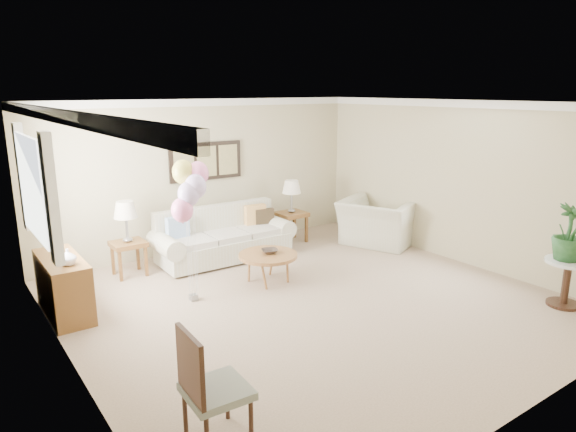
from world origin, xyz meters
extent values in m
plane|color=tan|center=(0.00, 0.00, 0.00)|extent=(6.00, 6.00, 0.00)
cube|color=#C3B88B|center=(0.00, 3.00, 1.30)|extent=(6.00, 0.04, 2.60)
cube|color=#C3B88B|center=(0.00, -3.00, 1.30)|extent=(6.00, 0.04, 2.60)
cube|color=#C3B88B|center=(-3.00, 0.00, 1.30)|extent=(0.04, 6.00, 2.60)
cube|color=#C3B88B|center=(3.00, 0.00, 1.30)|extent=(0.04, 6.00, 2.60)
cube|color=white|center=(0.00, 0.00, 2.59)|extent=(6.00, 6.00, 0.02)
cube|color=white|center=(0.00, 2.97, 2.54)|extent=(6.00, 0.06, 0.12)
cube|color=white|center=(-2.97, 0.00, 2.54)|extent=(0.06, 6.00, 0.12)
cube|color=white|center=(2.97, 0.00, 2.54)|extent=(0.06, 6.00, 0.12)
cube|color=white|center=(-2.98, 1.50, 1.65)|extent=(0.04, 1.40, 1.20)
cube|color=white|center=(-2.94, 0.65, 1.65)|extent=(0.10, 0.22, 1.40)
cube|color=white|center=(-2.94, 2.35, 1.65)|extent=(0.10, 0.22, 1.40)
cube|color=black|center=(0.00, 2.97, 1.55)|extent=(1.35, 0.04, 0.65)
cube|color=#8C8C59|center=(-0.42, 2.94, 1.55)|extent=(0.36, 0.02, 0.52)
cube|color=#8C8C59|center=(0.00, 2.94, 1.55)|extent=(0.36, 0.02, 0.52)
cube|color=#8C8C59|center=(0.42, 2.94, 1.55)|extent=(0.36, 0.02, 0.52)
cube|color=beige|center=(-0.11, 2.20, 0.21)|extent=(2.15, 0.91, 0.35)
cube|color=beige|center=(-0.11, 2.52, 0.60)|extent=(2.14, 0.25, 0.53)
cylinder|color=beige|center=(-1.12, 2.20, 0.44)|extent=(0.32, 0.88, 0.31)
cylinder|color=beige|center=(0.91, 2.20, 0.44)|extent=(0.32, 0.88, 0.31)
cube|color=silver|center=(-0.72, 2.15, 0.43)|extent=(0.59, 0.71, 0.12)
cube|color=silver|center=(-0.11, 2.15, 0.43)|extent=(0.59, 0.71, 0.12)
cube|color=silver|center=(0.50, 2.15, 0.43)|extent=(0.59, 0.71, 0.12)
cube|color=#8EAFDC|center=(-0.86, 2.31, 0.64)|extent=(0.37, 0.12, 0.37)
cube|color=tan|center=(0.57, 2.31, 0.64)|extent=(0.37, 0.12, 0.37)
cube|color=#362A1A|center=(0.72, 2.25, 0.58)|extent=(0.33, 0.10, 0.33)
cube|color=beige|center=(-0.11, 2.20, 0.02)|extent=(1.94, 0.78, 0.04)
cube|color=brown|center=(-1.63, 2.39, 0.50)|extent=(0.49, 0.44, 0.07)
cube|color=brown|center=(-1.83, 2.21, 0.23)|extent=(0.04, 0.04, 0.46)
cube|color=brown|center=(-1.44, 2.21, 0.23)|extent=(0.04, 0.04, 0.46)
cube|color=brown|center=(-1.83, 2.57, 0.23)|extent=(0.04, 0.04, 0.46)
cube|color=brown|center=(-1.44, 2.57, 0.23)|extent=(0.04, 0.04, 0.46)
cube|color=brown|center=(1.41, 2.40, 0.52)|extent=(0.51, 0.47, 0.07)
cube|color=brown|center=(1.21, 2.21, 0.24)|extent=(0.05, 0.05, 0.49)
cube|color=brown|center=(1.62, 2.21, 0.24)|extent=(0.05, 0.05, 0.49)
cube|color=brown|center=(1.21, 2.59, 0.24)|extent=(0.05, 0.05, 0.49)
cube|color=brown|center=(1.62, 2.59, 0.24)|extent=(0.05, 0.05, 0.49)
cylinder|color=gray|center=(-1.63, 2.39, 0.56)|extent=(0.14, 0.14, 0.06)
cylinder|color=gray|center=(-1.63, 2.39, 0.75)|extent=(0.04, 0.04, 0.31)
cone|color=silver|center=(-1.63, 2.39, 1.03)|extent=(0.35, 0.35, 0.25)
cylinder|color=gray|center=(1.41, 2.40, 0.59)|extent=(0.14, 0.14, 0.06)
cylinder|color=gray|center=(1.41, 2.40, 0.77)|extent=(0.04, 0.04, 0.30)
cone|color=silver|center=(1.41, 2.40, 1.04)|extent=(0.34, 0.34, 0.24)
cylinder|color=#A36843|center=(-0.08, 0.93, 0.41)|extent=(0.86, 0.86, 0.05)
cylinder|color=#A36843|center=(0.12, 1.13, 0.19)|extent=(0.03, 0.03, 0.39)
cylinder|color=#A36843|center=(-0.28, 1.13, 0.19)|extent=(0.03, 0.03, 0.39)
cylinder|color=#A36843|center=(-0.28, 0.72, 0.19)|extent=(0.03, 0.03, 0.39)
cylinder|color=#A36843|center=(0.12, 0.72, 0.19)|extent=(0.03, 0.03, 0.39)
imported|color=#322923|center=(-0.04, 0.94, 0.46)|extent=(0.31, 0.31, 0.06)
imported|color=beige|center=(2.59, 1.36, 0.41)|extent=(1.49, 1.57, 0.81)
cylinder|color=silver|center=(2.61, -2.03, 0.60)|extent=(0.58, 0.58, 0.04)
cylinder|color=#3D2118|center=(2.61, -2.03, 0.30)|extent=(0.10, 0.10, 0.58)
cylinder|color=#3D2118|center=(2.61, -2.03, 0.00)|extent=(0.42, 0.42, 0.01)
imported|color=#19451B|center=(2.60, -1.99, 0.99)|extent=(0.43, 0.43, 0.73)
cube|color=gray|center=(-2.33, -1.75, 0.44)|extent=(0.51, 0.51, 0.07)
cylinder|color=#3D2118|center=(-2.13, -1.94, 0.20)|extent=(0.04, 0.04, 0.40)
cylinder|color=#3D2118|center=(-2.52, -1.55, 0.20)|extent=(0.04, 0.04, 0.40)
cylinder|color=#3D2118|center=(-2.13, -1.55, 0.20)|extent=(0.04, 0.04, 0.40)
cube|color=#3D2118|center=(-2.54, -1.75, 0.73)|extent=(0.06, 0.47, 0.53)
cube|color=brown|center=(-2.76, 1.50, 0.37)|extent=(0.45, 1.20, 0.74)
cube|color=#3D2118|center=(-2.75, 1.20, 0.37)|extent=(0.46, 0.02, 0.70)
cube|color=#3D2118|center=(-2.75, 1.80, 0.37)|extent=(0.46, 0.02, 0.70)
imported|color=silver|center=(-2.74, 1.16, 0.84)|extent=(0.20, 0.20, 0.20)
imported|color=silver|center=(-2.74, 1.75, 0.83)|extent=(0.19, 0.19, 0.17)
cube|color=gray|center=(-1.27, 0.95, 0.04)|extent=(0.10, 0.10, 0.08)
ellipsoid|color=pink|center=(-1.41, 0.85, 1.29)|extent=(0.28, 0.28, 0.32)
cylinder|color=silver|center=(-1.34, 0.90, 0.60)|extent=(0.01, 0.01, 1.04)
ellipsoid|color=#C7ACEA|center=(-1.21, 0.86, 1.56)|extent=(0.28, 0.28, 0.32)
cylinder|color=silver|center=(-1.24, 0.91, 0.74)|extent=(0.01, 0.01, 1.32)
ellipsoid|color=#D5CB50|center=(-1.28, 1.05, 1.73)|extent=(0.28, 0.28, 0.32)
cylinder|color=silver|center=(-1.27, 1.00, 0.83)|extent=(0.01, 0.01, 1.49)
ellipsoid|color=pink|center=(-1.10, 0.99, 1.70)|extent=(0.28, 0.28, 0.32)
cylinder|color=silver|center=(-1.18, 0.97, 0.81)|extent=(0.01, 0.01, 1.46)
ellipsoid|color=#C7ACEA|center=(-1.31, 0.86, 1.48)|extent=(0.28, 0.28, 0.32)
cylinder|color=silver|center=(-1.29, 0.90, 0.70)|extent=(0.01, 0.01, 1.24)
camera|label=1|loc=(-3.96, -5.01, 2.77)|focal=32.00mm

